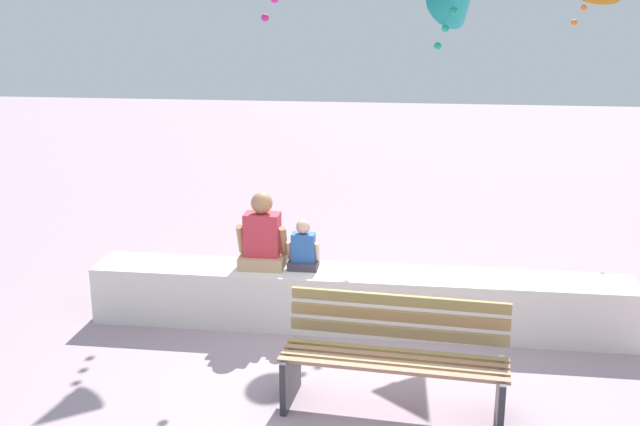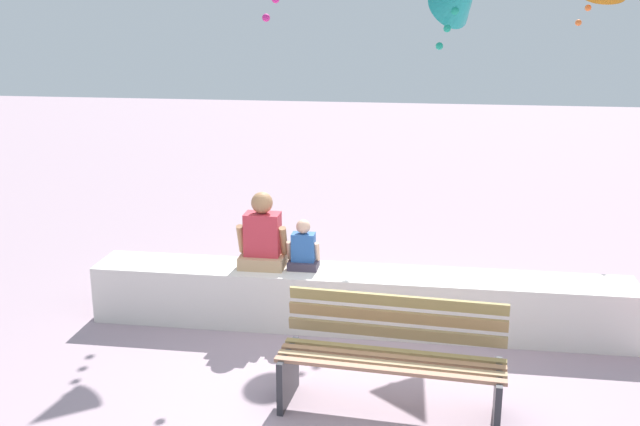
% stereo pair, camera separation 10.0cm
% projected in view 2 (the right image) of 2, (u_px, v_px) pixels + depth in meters
% --- Properties ---
extents(ground_plane, '(40.00, 40.00, 0.00)m').
position_uv_depth(ground_plane, '(343.00, 387.00, 6.37)').
color(ground_plane, '#9D8692').
extents(seawall_ledge, '(5.41, 0.60, 0.59)m').
position_uv_depth(seawall_ledge, '(358.00, 300.00, 7.50)').
color(seawall_ledge, silver).
rests_on(seawall_ledge, ground).
extents(park_bench, '(1.84, 0.74, 0.88)m').
position_uv_depth(park_bench, '(392.00, 358.00, 5.95)').
color(park_bench, '#A3735A').
rests_on(park_bench, ground).
extents(person_adult, '(0.51, 0.37, 0.78)m').
position_uv_depth(person_adult, '(263.00, 238.00, 7.52)').
color(person_adult, tan).
rests_on(person_adult, seawall_ledge).
extents(person_child, '(0.33, 0.25, 0.51)m').
position_uv_depth(person_child, '(303.00, 249.00, 7.49)').
color(person_child, '#3A3243').
rests_on(person_child, seawall_ledge).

